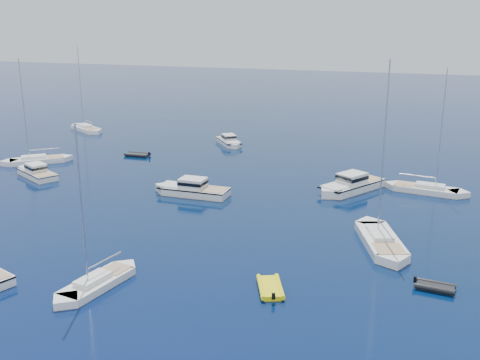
# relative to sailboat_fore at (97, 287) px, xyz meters

# --- Properties ---
(ground) EXTENTS (400.00, 400.00, 0.00)m
(ground) POSITION_rel_sailboat_fore_xyz_m (4.65, -3.98, 0.00)
(ground) COLOR #071249
(ground) RESTS_ON ground
(motor_cruiser_centre) EXTENTS (9.75, 3.16, 2.55)m
(motor_cruiser_centre) POSITION_rel_sailboat_fore_xyz_m (-3.19, 23.61, 0.00)
(motor_cruiser_centre) COLOR silver
(motor_cruiser_centre) RESTS_ON ground
(motor_cruiser_far_l) EXTENTS (8.82, 6.27, 2.25)m
(motor_cruiser_far_l) POSITION_rel_sailboat_fore_xyz_m (-25.39, 23.74, 0.00)
(motor_cruiser_far_l) COLOR white
(motor_cruiser_far_l) RESTS_ON ground
(motor_cruiser_distant) EXTENTS (7.94, 10.70, 2.75)m
(motor_cruiser_distant) POSITION_rel_sailboat_fore_xyz_m (13.80, 31.48, 0.00)
(motor_cruiser_distant) COLOR silver
(motor_cruiser_distant) RESTS_ON ground
(motor_cruiser_horizon) EXTENTS (7.02, 7.83, 2.12)m
(motor_cruiser_horizon) POSITION_rel_sailboat_fore_xyz_m (-9.02, 50.50, 0.00)
(motor_cruiser_horizon) COLOR silver
(motor_cruiser_horizon) RESTS_ON ground
(sailboat_fore) EXTENTS (3.65, 9.16, 13.10)m
(sailboat_fore) POSITION_rel_sailboat_fore_xyz_m (0.00, 0.00, 0.00)
(sailboat_fore) COLOR silver
(sailboat_fore) RESTS_ON ground
(sailboat_mid_r) EXTENTS (6.88, 11.80, 16.89)m
(sailboat_mid_r) POSITION_rel_sailboat_fore_xyz_m (19.10, 15.87, 0.00)
(sailboat_mid_r) COLOR silver
(sailboat_mid_r) RESTS_ON ground
(sailboat_mid_l) EXTENTS (9.45, 8.90, 15.15)m
(sailboat_mid_l) POSITION_rel_sailboat_fore_xyz_m (-30.24, 29.77, 0.00)
(sailboat_mid_l) COLOR white
(sailboat_mid_l) RESTS_ON ground
(sailboat_centre) EXTENTS (10.44, 3.92, 14.97)m
(sailboat_centre) POSITION_rel_sailboat_fore_xyz_m (22.24, 34.00, 0.00)
(sailboat_centre) COLOR silver
(sailboat_centre) RESTS_ON ground
(sailboat_far_l) EXTENTS (10.61, 7.82, 15.70)m
(sailboat_far_l) POSITION_rel_sailboat_fore_xyz_m (-38.18, 52.69, 0.00)
(sailboat_far_l) COLOR white
(sailboat_far_l) RESTS_ON ground
(tender_yellow) EXTENTS (3.51, 4.41, 0.95)m
(tender_yellow) POSITION_rel_sailboat_fore_xyz_m (12.44, 4.01, 0.00)
(tender_yellow) COLOR yellow
(tender_yellow) RESTS_ON ground
(tender_grey_near) EXTENTS (3.13, 1.98, 0.95)m
(tender_grey_near) POSITION_rel_sailboat_fore_xyz_m (23.99, 8.38, 0.00)
(tender_grey_near) COLOR black
(tender_grey_near) RESTS_ON ground
(tender_grey_far) EXTENTS (3.96, 2.29, 0.95)m
(tender_grey_far) POSITION_rel_sailboat_fore_xyz_m (-18.95, 38.25, 0.00)
(tender_grey_far) COLOR black
(tender_grey_far) RESTS_ON ground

